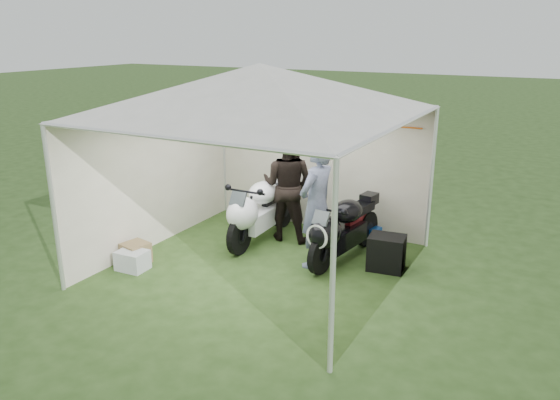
{
  "coord_description": "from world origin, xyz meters",
  "views": [
    {
      "loc": [
        3.89,
        -6.58,
        3.42
      ],
      "look_at": [
        0.13,
        0.35,
        0.97
      ],
      "focal_mm": 35.0,
      "sensor_mm": 36.0,
      "label": 1
    }
  ],
  "objects_px": {
    "paddock_stand": "(368,235)",
    "crate_1": "(136,253)",
    "motorcycle_white": "(259,209)",
    "canopy_tent": "(261,94)",
    "crate_0": "(132,260)",
    "person_blue_jacket": "(317,205)",
    "person_dark_jacket": "(288,185)",
    "equipment_box": "(386,253)",
    "motorcycle_black": "(342,228)"
  },
  "relations": [
    {
      "from": "crate_0",
      "to": "crate_1",
      "type": "xyz_separation_m",
      "value": [
        -0.12,
        0.21,
        0.01
      ]
    },
    {
      "from": "canopy_tent",
      "to": "paddock_stand",
      "type": "xyz_separation_m",
      "value": [
        1.11,
        1.61,
        -2.43
      ]
    },
    {
      "from": "motorcycle_black",
      "to": "person_blue_jacket",
      "type": "height_order",
      "value": "person_blue_jacket"
    },
    {
      "from": "canopy_tent",
      "to": "motorcycle_black",
      "type": "xyz_separation_m",
      "value": [
        0.99,
        0.72,
        -2.03
      ]
    },
    {
      "from": "paddock_stand",
      "to": "motorcycle_black",
      "type": "bearing_deg",
      "value": -97.97
    },
    {
      "from": "motorcycle_white",
      "to": "motorcycle_black",
      "type": "bearing_deg",
      "value": -4.98
    },
    {
      "from": "motorcycle_white",
      "to": "person_dark_jacket",
      "type": "height_order",
      "value": "person_dark_jacket"
    },
    {
      "from": "person_dark_jacket",
      "to": "equipment_box",
      "type": "bearing_deg",
      "value": 162.0
    },
    {
      "from": "crate_1",
      "to": "person_dark_jacket",
      "type": "bearing_deg",
      "value": 52.67
    },
    {
      "from": "crate_1",
      "to": "crate_0",
      "type": "bearing_deg",
      "value": -59.27
    },
    {
      "from": "motorcycle_white",
      "to": "person_blue_jacket",
      "type": "xyz_separation_m",
      "value": [
        1.26,
        -0.44,
        0.38
      ]
    },
    {
      "from": "canopy_tent",
      "to": "crate_1",
      "type": "distance_m",
      "value": 3.1
    },
    {
      "from": "paddock_stand",
      "to": "crate_1",
      "type": "height_order",
      "value": "crate_1"
    },
    {
      "from": "motorcycle_white",
      "to": "equipment_box",
      "type": "distance_m",
      "value": 2.27
    },
    {
      "from": "crate_1",
      "to": "motorcycle_black",
      "type": "bearing_deg",
      "value": 29.96
    },
    {
      "from": "motorcycle_black",
      "to": "person_blue_jacket",
      "type": "bearing_deg",
      "value": -121.87
    },
    {
      "from": "motorcycle_white",
      "to": "paddock_stand",
      "type": "xyz_separation_m",
      "value": [
        1.66,
        0.78,
        -0.43
      ]
    },
    {
      "from": "motorcycle_white",
      "to": "crate_1",
      "type": "height_order",
      "value": "motorcycle_white"
    },
    {
      "from": "person_dark_jacket",
      "to": "equipment_box",
      "type": "distance_m",
      "value": 2.06
    },
    {
      "from": "paddock_stand",
      "to": "person_blue_jacket",
      "type": "relative_size",
      "value": 0.21
    },
    {
      "from": "person_blue_jacket",
      "to": "crate_0",
      "type": "xyz_separation_m",
      "value": [
        -2.33,
        -1.46,
        -0.81
      ]
    },
    {
      "from": "motorcycle_black",
      "to": "crate_1",
      "type": "distance_m",
      "value": 3.18
    },
    {
      "from": "motorcycle_white",
      "to": "equipment_box",
      "type": "height_order",
      "value": "motorcycle_white"
    },
    {
      "from": "person_dark_jacket",
      "to": "person_blue_jacket",
      "type": "xyz_separation_m",
      "value": [
        0.9,
        -0.8,
        0.02
      ]
    },
    {
      "from": "canopy_tent",
      "to": "paddock_stand",
      "type": "relative_size",
      "value": 14.31
    },
    {
      "from": "motorcycle_white",
      "to": "person_dark_jacket",
      "type": "xyz_separation_m",
      "value": [
        0.36,
        0.36,
        0.37
      ]
    },
    {
      "from": "canopy_tent",
      "to": "person_blue_jacket",
      "type": "distance_m",
      "value": 1.81
    },
    {
      "from": "motorcycle_black",
      "to": "paddock_stand",
      "type": "bearing_deg",
      "value": 90.0
    },
    {
      "from": "canopy_tent",
      "to": "crate_0",
      "type": "xyz_separation_m",
      "value": [
        -1.62,
        -1.07,
        -2.43
      ]
    },
    {
      "from": "motorcycle_white",
      "to": "crate_1",
      "type": "bearing_deg",
      "value": -126.45
    },
    {
      "from": "equipment_box",
      "to": "person_blue_jacket",
      "type": "bearing_deg",
      "value": -159.9
    },
    {
      "from": "motorcycle_white",
      "to": "equipment_box",
      "type": "bearing_deg",
      "value": -2.89
    },
    {
      "from": "equipment_box",
      "to": "crate_1",
      "type": "distance_m",
      "value": 3.81
    },
    {
      "from": "motorcycle_white",
      "to": "paddock_stand",
      "type": "relative_size",
      "value": 5.32
    },
    {
      "from": "crate_0",
      "to": "motorcycle_white",
      "type": "bearing_deg",
      "value": 60.4
    },
    {
      "from": "motorcycle_white",
      "to": "motorcycle_black",
      "type": "relative_size",
      "value": 1.07
    },
    {
      "from": "person_dark_jacket",
      "to": "crate_0",
      "type": "height_order",
      "value": "person_dark_jacket"
    },
    {
      "from": "person_blue_jacket",
      "to": "crate_0",
      "type": "distance_m",
      "value": 2.87
    },
    {
      "from": "motorcycle_black",
      "to": "paddock_stand",
      "type": "relative_size",
      "value": 4.98
    },
    {
      "from": "person_blue_jacket",
      "to": "equipment_box",
      "type": "xyz_separation_m",
      "value": [
        0.99,
        0.36,
        -0.7
      ]
    },
    {
      "from": "person_blue_jacket",
      "to": "equipment_box",
      "type": "relative_size",
      "value": 3.66
    },
    {
      "from": "person_dark_jacket",
      "to": "equipment_box",
      "type": "height_order",
      "value": "person_dark_jacket"
    },
    {
      "from": "motorcycle_black",
      "to": "equipment_box",
      "type": "height_order",
      "value": "motorcycle_black"
    },
    {
      "from": "crate_0",
      "to": "crate_1",
      "type": "height_order",
      "value": "crate_1"
    },
    {
      "from": "crate_1",
      "to": "canopy_tent",
      "type": "bearing_deg",
      "value": 26.16
    },
    {
      "from": "canopy_tent",
      "to": "person_blue_jacket",
      "type": "bearing_deg",
      "value": 28.6
    },
    {
      "from": "crate_1",
      "to": "paddock_stand",
      "type": "bearing_deg",
      "value": 40.76
    },
    {
      "from": "person_dark_jacket",
      "to": "equipment_box",
      "type": "relative_size",
      "value": 3.6
    },
    {
      "from": "paddock_stand",
      "to": "canopy_tent",
      "type": "bearing_deg",
      "value": -124.65
    },
    {
      "from": "canopy_tent",
      "to": "crate_1",
      "type": "relative_size",
      "value": 15.8
    }
  ]
}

